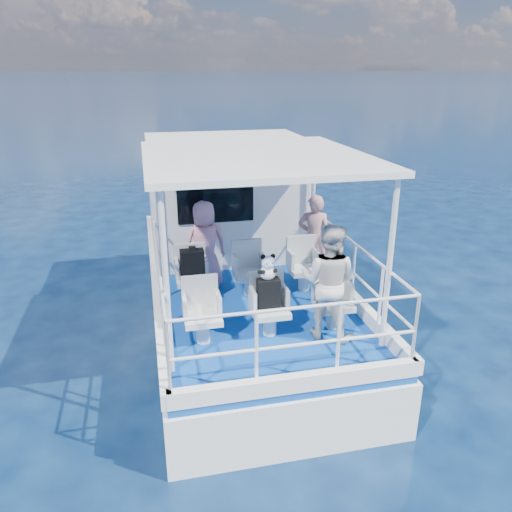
% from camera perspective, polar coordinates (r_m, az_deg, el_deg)
% --- Properties ---
extents(ground, '(2000.00, 2000.00, 0.00)m').
position_cam_1_polar(ground, '(8.22, -0.41, -10.66)').
color(ground, '#071633').
rests_on(ground, ground).
extents(hull, '(3.00, 7.00, 1.60)m').
position_cam_1_polar(hull, '(9.07, -1.78, -7.45)').
color(hull, white).
rests_on(hull, ground).
extents(deck, '(2.90, 6.90, 0.10)m').
position_cam_1_polar(deck, '(8.71, -1.84, -2.51)').
color(deck, navy).
rests_on(deck, hull).
extents(cabin, '(2.85, 2.00, 2.20)m').
position_cam_1_polar(cabin, '(9.56, -3.42, 6.86)').
color(cabin, white).
rests_on(cabin, deck).
extents(canopy, '(3.00, 3.20, 0.08)m').
position_cam_1_polar(canopy, '(6.92, -0.12, 11.25)').
color(canopy, white).
rests_on(canopy, cabin).
extents(canopy_posts, '(2.77, 2.97, 2.20)m').
position_cam_1_polar(canopy_posts, '(7.15, -0.03, 2.14)').
color(canopy_posts, white).
rests_on(canopy_posts, deck).
extents(railings, '(2.84, 3.59, 1.00)m').
position_cam_1_polar(railings, '(7.07, 0.56, -3.30)').
color(railings, white).
rests_on(railings, deck).
extents(seat_port_fwd, '(0.48, 0.46, 0.38)m').
position_cam_1_polar(seat_port_fwd, '(7.77, -7.26, -3.70)').
color(seat_port_fwd, silver).
rests_on(seat_port_fwd, deck).
extents(seat_center_fwd, '(0.48, 0.46, 0.38)m').
position_cam_1_polar(seat_center_fwd, '(7.89, -0.75, -3.13)').
color(seat_center_fwd, silver).
rests_on(seat_center_fwd, deck).
extents(seat_stbd_fwd, '(0.48, 0.46, 0.38)m').
position_cam_1_polar(seat_stbd_fwd, '(8.11, 5.49, -2.55)').
color(seat_stbd_fwd, silver).
rests_on(seat_stbd_fwd, deck).
extents(seat_port_aft, '(0.48, 0.46, 0.38)m').
position_cam_1_polar(seat_port_aft, '(6.61, -6.08, -8.23)').
color(seat_port_aft, silver).
rests_on(seat_port_aft, deck).
extents(seat_center_aft, '(0.48, 0.46, 0.38)m').
position_cam_1_polar(seat_center_aft, '(6.75, 1.58, -7.46)').
color(seat_center_aft, silver).
rests_on(seat_center_aft, deck).
extents(seat_stbd_aft, '(0.48, 0.46, 0.38)m').
position_cam_1_polar(seat_stbd_aft, '(7.00, 8.78, -6.61)').
color(seat_stbd_aft, silver).
rests_on(seat_stbd_aft, deck).
extents(passenger_port_fwd, '(0.59, 0.46, 1.44)m').
position_cam_1_polar(passenger_port_fwd, '(8.02, -5.85, 1.24)').
color(passenger_port_fwd, '#C78096').
rests_on(passenger_port_fwd, deck).
extents(passenger_stbd_fwd, '(0.63, 0.53, 1.48)m').
position_cam_1_polar(passenger_stbd_fwd, '(8.30, 6.64, 2.03)').
color(passenger_stbd_fwd, '#D18D87').
rests_on(passenger_stbd_fwd, deck).
extents(passenger_stbd_aft, '(0.97, 0.93, 1.57)m').
position_cam_1_polar(passenger_stbd_aft, '(6.53, 8.30, -2.90)').
color(passenger_stbd_aft, silver).
rests_on(passenger_stbd_aft, deck).
extents(backpack_port, '(0.35, 0.20, 0.46)m').
position_cam_1_polar(backpack_port, '(7.54, -7.28, -0.99)').
color(backpack_port, black).
rests_on(backpack_port, seat_port_fwd).
extents(backpack_center, '(0.29, 0.17, 0.44)m').
position_cam_1_polar(backpack_center, '(6.53, 1.42, -4.45)').
color(backpack_center, black).
rests_on(backpack_center, seat_center_aft).
extents(compact_camera, '(0.10, 0.06, 0.06)m').
position_cam_1_polar(compact_camera, '(7.45, -7.31, 0.89)').
color(compact_camera, black).
rests_on(compact_camera, backpack_port).
extents(panda, '(0.22, 0.18, 0.34)m').
position_cam_1_polar(panda, '(6.38, 1.37, -1.26)').
color(panda, white).
rests_on(panda, backpack_center).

